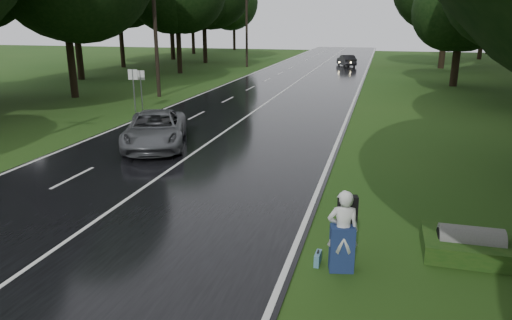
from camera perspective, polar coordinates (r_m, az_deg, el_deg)
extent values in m
plane|color=#244414|center=(15.22, -16.44, -5.49)|extent=(160.00, 160.00, 0.00)
cube|color=black|center=(33.30, 1.51, 7.08)|extent=(12.00, 140.00, 0.04)
cube|color=silver|center=(33.30, 1.51, 7.12)|extent=(0.12, 140.00, 0.01)
imported|color=#505255|center=(21.71, -12.12, 3.66)|extent=(4.38, 6.12, 1.55)
imported|color=black|center=(60.42, 10.91, 11.78)|extent=(2.80, 4.38, 1.36)
imported|color=silver|center=(10.90, 10.48, -8.48)|extent=(0.80, 0.61, 1.96)
cube|color=navy|center=(11.09, 10.36, -10.50)|extent=(0.61, 0.47, 1.10)
cube|color=black|center=(10.98, 11.03, -5.86)|extent=(0.48, 0.32, 0.63)
cube|color=teal|center=(11.43, 7.50, -11.75)|extent=(0.14, 0.42, 0.30)
cylinder|color=slate|center=(12.92, 24.33, -10.43)|extent=(1.49, 0.75, 0.75)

